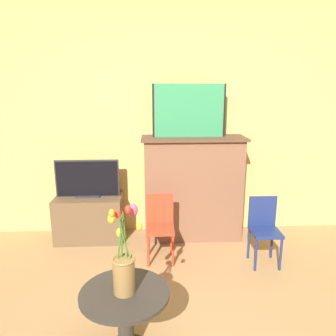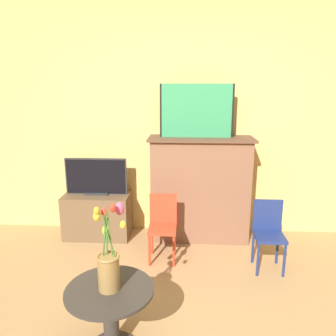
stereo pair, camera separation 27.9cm
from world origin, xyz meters
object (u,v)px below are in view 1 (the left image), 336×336
object	(u,v)px
chair_red	(160,223)
painting	(189,111)
tv_monitor	(87,179)
chair_blue	(264,226)
vase_tulips	(124,265)

from	to	relation	value
chair_red	painting	bearing A→B (deg)	57.33
painting	tv_monitor	size ratio (longest dim) A/B	1.13
chair_blue	vase_tulips	size ratio (longest dim) A/B	1.19
tv_monitor	chair_blue	distance (m)	1.89
vase_tulips	tv_monitor	bearing A→B (deg)	107.68
painting	chair_blue	distance (m)	1.39
chair_blue	painting	bearing A→B (deg)	137.25
painting	tv_monitor	world-z (taller)	painting
chair_red	vase_tulips	size ratio (longest dim) A/B	1.19
painting	chair_blue	xyz separation A→B (m)	(0.67, -0.62, -1.05)
chair_red	chair_blue	size ratio (longest dim) A/B	1.00
chair_blue	vase_tulips	distance (m)	1.65
painting	chair_red	world-z (taller)	painting
tv_monitor	painting	bearing A→B (deg)	1.42
vase_tulips	chair_red	bearing A→B (deg)	78.48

